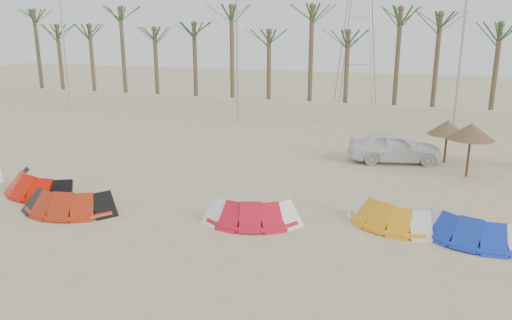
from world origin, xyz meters
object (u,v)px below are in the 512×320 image
(kite_blue, at_px, (471,226))
(car, at_px, (394,147))
(kite_orange, at_px, (388,212))
(kite_red_right, at_px, (255,210))
(parasol_left, at_px, (448,127))
(parasol_mid, at_px, (471,132))
(kite_red_left, at_px, (44,182))
(kite_red_mid, at_px, (74,199))

(kite_blue, height_order, car, car)
(car, bearing_deg, kite_orange, 168.84)
(kite_red_right, height_order, kite_blue, same)
(kite_red_right, relative_size, parasol_left, 1.64)
(parasol_mid, bearing_deg, kite_red_left, -154.77)
(kite_red_mid, xyz_separation_m, parasol_left, (12.85, 11.18, 1.31))
(kite_red_mid, relative_size, kite_blue, 0.98)
(kite_blue, distance_m, parasol_mid, 7.29)
(kite_red_right, distance_m, parasol_left, 12.00)
(kite_red_mid, height_order, car, car)
(kite_red_mid, bearing_deg, car, 45.10)
(kite_orange, bearing_deg, kite_red_mid, -167.84)
(kite_red_left, bearing_deg, parasol_left, 32.64)
(parasol_left, bearing_deg, kite_red_mid, -138.96)
(kite_red_right, bearing_deg, car, 67.11)
(kite_orange, xyz_separation_m, parasol_left, (2.04, 8.86, 1.31))
(kite_blue, bearing_deg, parasol_mid, 87.11)
(kite_red_left, distance_m, kite_red_right, 9.01)
(kite_red_left, relative_size, kite_red_mid, 1.11)
(parasol_left, height_order, parasol_mid, parasol_mid)
(parasol_left, bearing_deg, kite_blue, -86.95)
(kite_blue, height_order, parasol_left, parasol_left)
(kite_red_mid, relative_size, parasol_left, 1.71)
(kite_red_left, xyz_separation_m, parasol_left, (15.35, 9.83, 1.31))
(kite_red_right, bearing_deg, kite_red_mid, -170.51)
(parasol_mid, bearing_deg, car, 154.49)
(kite_red_right, height_order, parasol_left, parasol_left)
(kite_red_mid, relative_size, car, 0.81)
(kite_blue, relative_size, car, 0.83)
(kite_red_left, bearing_deg, car, 35.22)
(parasol_left, xyz_separation_m, car, (-2.36, -0.66, -0.98))
(kite_red_right, height_order, kite_orange, same)
(kite_blue, bearing_deg, kite_orange, 170.19)
(kite_red_right, distance_m, kite_blue, 6.89)
(kite_red_right, xyz_separation_m, kite_blue, (6.84, 0.80, 0.00))
(kite_orange, distance_m, parasol_left, 9.18)
(car, bearing_deg, parasol_mid, -128.93)
(kite_orange, height_order, car, car)
(kite_orange, distance_m, kite_blue, 2.57)
(kite_red_mid, height_order, parasol_mid, parasol_mid)
(parasol_left, distance_m, parasol_mid, 2.38)
(kite_blue, relative_size, parasol_mid, 1.53)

